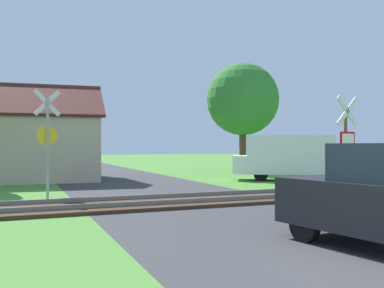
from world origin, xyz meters
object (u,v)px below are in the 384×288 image
object	(u,v)px
tree_right	(243,100)
mail_truck	(286,156)
stop_sign_near	(346,145)
crossing_sign_far	(47,136)
house	(16,146)

from	to	relation	value
tree_right	mail_truck	world-z (taller)	tree_right
stop_sign_near	tree_right	bearing A→B (deg)	-116.70
crossing_sign_far	mail_truck	xyz separation A→B (m)	(11.60, 3.39, -0.83)
stop_sign_near	house	size ratio (longest dim) A/B	0.35
tree_right	crossing_sign_far	bearing A→B (deg)	-142.69
tree_right	mail_truck	distance (m)	7.20
house	tree_right	world-z (taller)	tree_right
crossing_sign_far	tree_right	bearing A→B (deg)	25.94
crossing_sign_far	house	size ratio (longest dim) A/B	0.40
mail_truck	crossing_sign_far	bearing A→B (deg)	136.92
stop_sign_near	house	world-z (taller)	house
crossing_sign_far	tree_right	xyz separation A→B (m)	(12.61, 9.61, 2.67)
stop_sign_near	house	distance (m)	16.42
stop_sign_near	mail_truck	size ratio (longest dim) A/B	0.61
stop_sign_near	mail_truck	bearing A→B (deg)	-122.79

